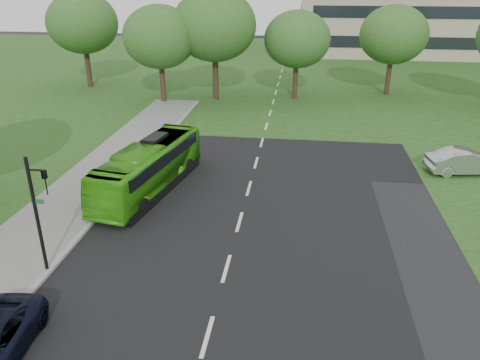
{
  "coord_description": "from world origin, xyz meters",
  "views": [
    {
      "loc": [
        2.72,
        -17.96,
        11.08
      ],
      "look_at": [
        -0.17,
        3.49,
        1.6
      ],
      "focal_mm": 35.0,
      "sensor_mm": 36.0,
      "label": 1
    }
  ],
  "objects_px": {
    "bus": "(149,167)",
    "sedan": "(466,161)",
    "tree_park_a": "(160,37)",
    "tree_park_b": "(215,25)",
    "tree_park_f": "(83,23)",
    "tree_park_d": "(394,35)",
    "tree_park_c": "(297,39)",
    "traffic_light": "(39,208)"
  },
  "relations": [
    {
      "from": "tree_park_b",
      "to": "tree_park_f",
      "type": "xyz_separation_m",
      "value": [
        -14.52,
        3.57,
        -0.28
      ]
    },
    {
      "from": "sedan",
      "to": "traffic_light",
      "type": "distance_m",
      "value": 23.89
    },
    {
      "from": "tree_park_b",
      "to": "tree_park_d",
      "type": "distance_m",
      "value": 17.29
    },
    {
      "from": "tree_park_b",
      "to": "traffic_light",
      "type": "xyz_separation_m",
      "value": [
        -1.4,
        -29.69,
        -3.93
      ]
    },
    {
      "from": "tree_park_a",
      "to": "tree_park_c",
      "type": "bearing_deg",
      "value": 14.47
    },
    {
      "from": "tree_park_a",
      "to": "tree_park_b",
      "type": "bearing_deg",
      "value": 23.33
    },
    {
      "from": "tree_park_c",
      "to": "sedan",
      "type": "height_order",
      "value": "tree_park_c"
    },
    {
      "from": "tree_park_d",
      "to": "tree_park_f",
      "type": "distance_m",
      "value": 31.33
    },
    {
      "from": "sedan",
      "to": "traffic_light",
      "type": "bearing_deg",
      "value": 113.67
    },
    {
      "from": "tree_park_c",
      "to": "tree_park_a",
      "type": "bearing_deg",
      "value": -165.53
    },
    {
      "from": "tree_park_a",
      "to": "tree_park_f",
      "type": "relative_size",
      "value": 0.91
    },
    {
      "from": "tree_park_c",
      "to": "tree_park_f",
      "type": "xyz_separation_m",
      "value": [
        -22.14,
        2.41,
        0.98
      ]
    },
    {
      "from": "tree_park_f",
      "to": "bus",
      "type": "distance_m",
      "value": 29.39
    },
    {
      "from": "tree_park_a",
      "to": "tree_park_d",
      "type": "relative_size",
      "value": 1.02
    },
    {
      "from": "bus",
      "to": "sedan",
      "type": "height_order",
      "value": "bus"
    },
    {
      "from": "tree_park_b",
      "to": "sedan",
      "type": "bearing_deg",
      "value": -41.89
    },
    {
      "from": "tree_park_d",
      "to": "tree_park_f",
      "type": "relative_size",
      "value": 0.89
    },
    {
      "from": "tree_park_f",
      "to": "sedan",
      "type": "xyz_separation_m",
      "value": [
        32.92,
        -20.07,
        -5.83
      ]
    },
    {
      "from": "tree_park_a",
      "to": "tree_park_b",
      "type": "height_order",
      "value": "tree_park_b"
    },
    {
      "from": "tree_park_d",
      "to": "sedan",
      "type": "height_order",
      "value": "tree_park_d"
    },
    {
      "from": "tree_park_b",
      "to": "tree_park_d",
      "type": "bearing_deg",
      "value": 13.24
    },
    {
      "from": "tree_park_a",
      "to": "tree_park_c",
      "type": "xyz_separation_m",
      "value": [
        12.3,
        3.18,
        -0.38
      ]
    },
    {
      "from": "tree_park_f",
      "to": "tree_park_a",
      "type": "bearing_deg",
      "value": -29.59
    },
    {
      "from": "tree_park_b",
      "to": "tree_park_c",
      "type": "distance_m",
      "value": 7.81
    },
    {
      "from": "tree_park_a",
      "to": "tree_park_b",
      "type": "distance_m",
      "value": 5.18
    },
    {
      "from": "tree_park_c",
      "to": "bus",
      "type": "bearing_deg",
      "value": -108.38
    },
    {
      "from": "tree_park_c",
      "to": "traffic_light",
      "type": "xyz_separation_m",
      "value": [
        -9.02,
        -30.84,
        -2.67
      ]
    },
    {
      "from": "traffic_light",
      "to": "tree_park_d",
      "type": "bearing_deg",
      "value": 81.53
    },
    {
      "from": "tree_park_d",
      "to": "tree_park_f",
      "type": "bearing_deg",
      "value": -179.29
    },
    {
      "from": "tree_park_c",
      "to": "sedan",
      "type": "distance_m",
      "value": 21.25
    },
    {
      "from": "tree_park_c",
      "to": "tree_park_b",
      "type": "bearing_deg",
      "value": -171.37
    },
    {
      "from": "bus",
      "to": "sedan",
      "type": "bearing_deg",
      "value": 24.87
    },
    {
      "from": "sedan",
      "to": "bus",
      "type": "bearing_deg",
      "value": 94.87
    },
    {
      "from": "tree_park_f",
      "to": "traffic_light",
      "type": "relative_size",
      "value": 1.94
    },
    {
      "from": "tree_park_a",
      "to": "tree_park_d",
      "type": "distance_m",
      "value": 22.3
    },
    {
      "from": "tree_park_d",
      "to": "bus",
      "type": "distance_m",
      "value": 30.62
    },
    {
      "from": "tree_park_a",
      "to": "bus",
      "type": "distance_m",
      "value": 20.46
    },
    {
      "from": "tree_park_d",
      "to": "sedan",
      "type": "relative_size",
      "value": 1.87
    },
    {
      "from": "bus",
      "to": "tree_park_b",
      "type": "bearing_deg",
      "value": 100.4
    },
    {
      "from": "tree_park_b",
      "to": "tree_park_d",
      "type": "height_order",
      "value": "tree_park_b"
    },
    {
      "from": "traffic_light",
      "to": "tree_park_f",
      "type": "bearing_deg",
      "value": 131.48
    },
    {
      "from": "tree_park_b",
      "to": "tree_park_c",
      "type": "relative_size",
      "value": 1.23
    }
  ]
}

